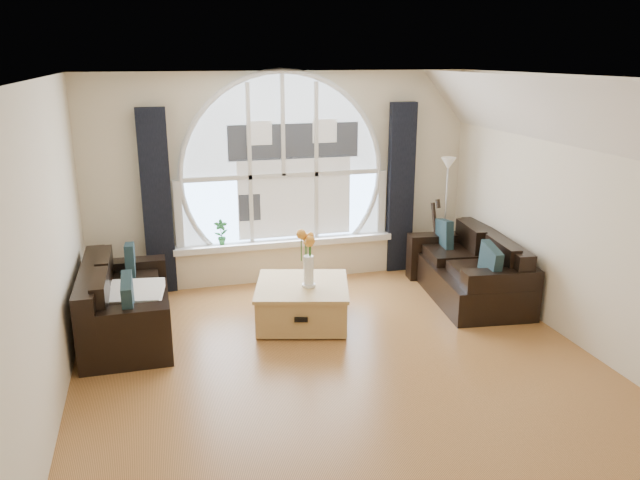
{
  "coord_description": "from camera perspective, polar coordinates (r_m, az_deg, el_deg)",
  "views": [
    {
      "loc": [
        -1.61,
        -5.04,
        2.89
      ],
      "look_at": [
        0.0,
        0.9,
        1.05
      ],
      "focal_mm": 34.87,
      "sensor_mm": 36.0,
      "label": 1
    }
  ],
  "objects": [
    {
      "name": "window_frame",
      "position": [
        7.99,
        -3.39,
        7.52
      ],
      "size": [
        2.76,
        0.08,
        2.15
      ],
      "primitive_type": "cube",
      "color": "white",
      "rests_on": "wall_back"
    },
    {
      "name": "sofa_left",
      "position": [
        6.92,
        -17.35,
        -5.24
      ],
      "size": [
        0.87,
        1.74,
        0.77
      ],
      "primitive_type": "cube",
      "rotation": [
        0.0,
        0.0,
        -0.0
      ],
      "color": "black",
      "rests_on": "ground"
    },
    {
      "name": "guitar",
      "position": [
        8.57,
        10.29,
        0.4
      ],
      "size": [
        0.42,
        0.36,
        1.06
      ],
      "primitive_type": "cube",
      "rotation": [
        0.0,
        0.0,
        0.38
      ],
      "color": "olive",
      "rests_on": "ground"
    },
    {
      "name": "arched_window",
      "position": [
        8.02,
        -3.43,
        7.55
      ],
      "size": [
        2.6,
        0.06,
        2.15
      ],
      "primitive_type": "cube",
      "color": "silver",
      "rests_on": "wall_back"
    },
    {
      "name": "curtain_left",
      "position": [
        7.86,
        -14.74,
        3.31
      ],
      "size": [
        0.35,
        0.12,
        2.3
      ],
      "primitive_type": "cube",
      "color": "black",
      "rests_on": "ground"
    },
    {
      "name": "wall_left",
      "position": [
        5.34,
        -24.07,
        -1.6
      ],
      "size": [
        0.01,
        5.5,
        2.7
      ],
      "primitive_type": "cube",
      "color": "beige",
      "rests_on": "ground"
    },
    {
      "name": "wall_back",
      "position": [
        8.1,
        -3.44,
        5.66
      ],
      "size": [
        5.0,
        0.01,
        2.7
      ],
      "primitive_type": "cube",
      "color": "beige",
      "rests_on": "ground"
    },
    {
      "name": "attic_slope",
      "position": [
        6.34,
        22.25,
        10.56
      ],
      "size": [
        0.92,
        5.5,
        0.72
      ],
      "primitive_type": "cube",
      "color": "silver",
      "rests_on": "ground"
    },
    {
      "name": "curtain_right",
      "position": [
        8.49,
        7.41,
        4.69
      ],
      "size": [
        0.35,
        0.12,
        2.3
      ],
      "primitive_type": "cube",
      "color": "black",
      "rests_on": "ground"
    },
    {
      "name": "sofa_right",
      "position": [
        7.82,
        13.43,
        -2.38
      ],
      "size": [
        1.07,
        1.84,
        0.78
      ],
      "primitive_type": "cube",
      "rotation": [
        0.0,
        0.0,
        -0.12
      ],
      "color": "black",
      "rests_on": "ground"
    },
    {
      "name": "throw_blanket",
      "position": [
        6.77,
        -16.59,
        -4.74
      ],
      "size": [
        0.62,
        0.62,
        0.1
      ],
      "primitive_type": "cube",
      "rotation": [
        0.0,
        0.0,
        -0.14
      ],
      "color": "silver",
      "rests_on": "sofa_left"
    },
    {
      "name": "ground",
      "position": [
        6.03,
        2.29,
        -12.02
      ],
      "size": [
        5.0,
        5.5,
        0.01
      ],
      "primitive_type": "cube",
      "color": "brown",
      "rests_on": "ground"
    },
    {
      "name": "vase_flowers",
      "position": [
        6.7,
        -1.06,
        -1.15
      ],
      "size": [
        0.24,
        0.24,
        0.7
      ],
      "primitive_type": "cube",
      "color": "white",
      "rests_on": "coffee_chest"
    },
    {
      "name": "wall_front",
      "position": [
        3.19,
        17.88,
        -13.08
      ],
      "size": [
        5.0,
        0.01,
        2.7
      ],
      "primitive_type": "cube",
      "color": "beige",
      "rests_on": "ground"
    },
    {
      "name": "coffee_chest",
      "position": [
        6.96,
        -1.64,
        -5.68
      ],
      "size": [
        1.23,
        1.23,
        0.49
      ],
      "primitive_type": "cube",
      "rotation": [
        0.0,
        0.0,
        -0.26
      ],
      "color": "#AB844A",
      "rests_on": "ground"
    },
    {
      "name": "window_sill",
      "position": [
        8.21,
        -3.2,
        -0.23
      ],
      "size": [
        2.9,
        0.22,
        0.08
      ],
      "primitive_type": "cube",
      "color": "white",
      "rests_on": "wall_back"
    },
    {
      "name": "potted_plant",
      "position": [
        8.03,
        -9.07,
        0.71
      ],
      "size": [
        0.18,
        0.12,
        0.33
      ],
      "primitive_type": "imported",
      "rotation": [
        0.0,
        0.0,
        0.03
      ],
      "color": "#1E6023",
      "rests_on": "window_sill"
    },
    {
      "name": "ceiling",
      "position": [
        5.29,
        2.63,
        14.58
      ],
      "size": [
        5.0,
        5.5,
        0.01
      ],
      "primitive_type": "cube",
      "color": "silver",
      "rests_on": "ground"
    },
    {
      "name": "neighbor_house",
      "position": [
        8.06,
        -2.34,
        6.71
      ],
      "size": [
        1.7,
        0.02,
        1.5
      ],
      "primitive_type": "cube",
      "color": "silver",
      "rests_on": "wall_back"
    },
    {
      "name": "wall_right",
      "position": [
        6.68,
        23.37,
        1.94
      ],
      "size": [
        0.01,
        5.5,
        2.7
      ],
      "primitive_type": "cube",
      "color": "beige",
      "rests_on": "ground"
    },
    {
      "name": "floor_lamp",
      "position": [
        8.51,
        11.41,
        2.11
      ],
      "size": [
        0.24,
        0.24,
        1.6
      ],
      "primitive_type": "cube",
      "color": "#B2B2B2",
      "rests_on": "ground"
    }
  ]
}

